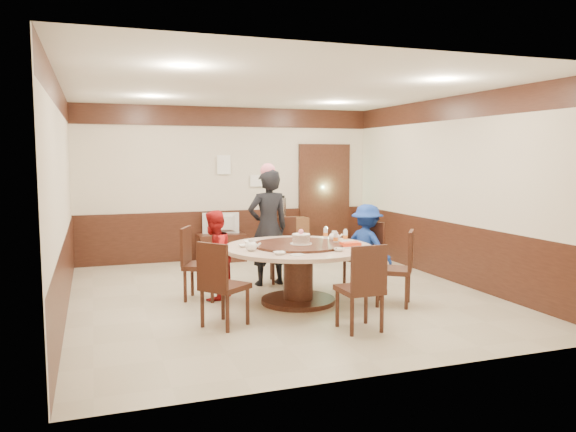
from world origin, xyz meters
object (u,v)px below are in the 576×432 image
object	(u,v)px
person_standing	(268,228)
tv_stand	(221,247)
person_blue	(367,247)
side_cabinet	(286,237)
television	(221,223)
thermos	(282,208)
birthday_cake	(301,239)
person_red	(214,255)
banquet_table	(298,262)
shrimp_platter	(350,245)

from	to	relation	value
person_standing	tv_stand	distance (m)	2.19
person_blue	side_cabinet	distance (m)	2.85
television	thermos	size ratio (longest dim) A/B	1.75
person_blue	person_standing	bearing A→B (deg)	32.32
television	side_cabinet	distance (m)	1.30
birthday_cake	tv_stand	distance (m)	3.32
person_blue	thermos	size ratio (longest dim) A/B	3.22
birthday_cake	thermos	world-z (taller)	thermos
television	thermos	xyz separation A→B (m)	(1.18, 0.03, 0.25)
person_blue	birthday_cake	size ratio (longest dim) A/B	4.30
person_red	banquet_table	bearing A→B (deg)	99.73
banquet_table	television	size ratio (longest dim) A/B	2.89
birthday_cake	shrimp_platter	xyz separation A→B (m)	(0.57, -0.27, -0.07)
television	banquet_table	bearing A→B (deg)	104.64
person_standing	thermos	distance (m)	2.32
person_blue	thermos	world-z (taller)	person_blue
birthday_cake	person_blue	bearing A→B (deg)	20.98
thermos	shrimp_platter	bearing A→B (deg)	-94.45
shrimp_platter	side_cabinet	size ratio (longest dim) A/B	0.38
tv_stand	birthday_cake	bearing A→B (deg)	-84.18
side_cabinet	thermos	size ratio (longest dim) A/B	2.11
person_standing	television	xyz separation A→B (m)	(-0.25, 2.09, -0.17)
person_standing	television	world-z (taller)	person_standing
person_standing	shrimp_platter	distance (m)	1.58
thermos	person_red	bearing A→B (deg)	-124.69
birthday_cake	shrimp_platter	size ratio (longest dim) A/B	0.95
birthday_cake	tv_stand	bearing A→B (deg)	95.82
birthday_cake	television	distance (m)	3.27
person_standing	tv_stand	size ratio (longest dim) A/B	2.02
person_standing	shrimp_platter	world-z (taller)	person_standing
shrimp_platter	television	size ratio (longest dim) A/B	0.45
birthday_cake	side_cabinet	xyz separation A→B (m)	(0.93, 3.28, -0.47)
tv_stand	side_cabinet	bearing A→B (deg)	1.36
person_red	shrimp_platter	world-z (taller)	person_red
person_standing	birthday_cake	distance (m)	1.17
birthday_cake	shrimp_platter	bearing A→B (deg)	-25.09
tv_stand	thermos	size ratio (longest dim) A/B	2.24
person_standing	side_cabinet	bearing A→B (deg)	-120.86
birthday_cake	side_cabinet	distance (m)	3.44
person_red	tv_stand	world-z (taller)	person_red
banquet_table	birthday_cake	size ratio (longest dim) A/B	6.78
person_blue	television	world-z (taller)	person_blue
person_blue	side_cabinet	world-z (taller)	person_blue
thermos	person_blue	bearing A→B (deg)	-83.31
person_red	side_cabinet	size ratio (longest dim) A/B	1.49
side_cabinet	shrimp_platter	bearing A→B (deg)	-95.69
shrimp_platter	birthday_cake	bearing A→B (deg)	154.91
shrimp_platter	side_cabinet	distance (m)	3.59
person_red	thermos	bearing A→B (deg)	-176.21
tv_stand	person_red	bearing A→B (deg)	-104.42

